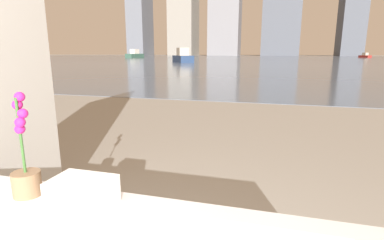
{
  "coord_description": "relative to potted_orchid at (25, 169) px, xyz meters",
  "views": [
    {
      "loc": [
        0.54,
        -0.15,
        1.17
      ],
      "look_at": [
        -0.1,
        2.12,
        0.64
      ],
      "focal_mm": 28.0,
      "sensor_mm": 36.0,
      "label": 1
    }
  ],
  "objects": [
    {
      "name": "potted_orchid",
      "position": [
        0.0,
        0.0,
        0.0
      ],
      "size": [
        0.12,
        0.12,
        0.46
      ],
      "color": "#8C6B4C",
      "rests_on": "bathtub"
    },
    {
      "name": "harbor_water",
      "position": [
        0.5,
        61.17,
        -0.67
      ],
      "size": [
        180.0,
        110.0,
        0.01
      ],
      "color": "slate",
      "rests_on": "ground_plane"
    },
    {
      "name": "harbor_boat_3",
      "position": [
        -10.07,
        34.49,
        -0.05
      ],
      "size": [
        3.76,
        4.79,
        1.74
      ],
      "color": "navy",
      "rests_on": "harbor_water"
    },
    {
      "name": "towel_stack",
      "position": [
        0.3,
        -0.02,
        -0.06
      ],
      "size": [
        0.25,
        0.17,
        0.12
      ],
      "color": "white",
      "rests_on": "bathtub"
    },
    {
      "name": "harbor_boat_2",
      "position": [
        20.64,
        78.3,
        -0.26
      ],
      "size": [
        2.27,
        3.21,
        1.15
      ],
      "color": "maroon",
      "rests_on": "harbor_water"
    },
    {
      "name": "harbor_boat_4",
      "position": [
        -30.48,
        62.92,
        0.01
      ],
      "size": [
        2.47,
        5.32,
        1.92
      ],
      "color": "#335647",
      "rests_on": "harbor_water"
    },
    {
      "name": "skyline_tower_4",
      "position": [
        24.79,
        117.17,
        15.34
      ],
      "size": [
        7.32,
        12.52,
        32.04
      ],
      "color": "#4C515B",
      "rests_on": "ground_plane"
    }
  ]
}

